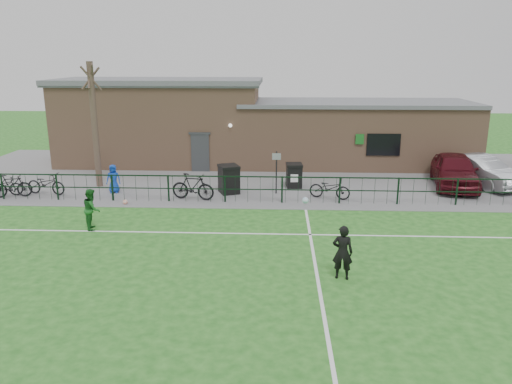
{
  "coord_description": "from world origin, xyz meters",
  "views": [
    {
      "loc": [
        0.82,
        -13.01,
        6.21
      ],
      "look_at": [
        0.0,
        5.0,
        1.3
      ],
      "focal_mm": 35.0,
      "sensor_mm": 36.0,
      "label": 1
    }
  ],
  "objects_px": {
    "car_maroon": "(455,170)",
    "ball_ground": "(125,202)",
    "wheelie_bin_right": "(294,176)",
    "bicycle_c": "(46,184)",
    "spectator_child": "(113,179)",
    "outfield_player": "(92,209)",
    "bare_tree": "(95,126)",
    "bicycle_a": "(2,186)",
    "bicycle_d": "(193,187)",
    "car_silver": "(480,171)",
    "bicycle_e": "(330,188)",
    "sign_post": "(276,173)",
    "wheelie_bin_left": "(229,180)",
    "bicycle_b": "(12,186)"
  },
  "relations": [
    {
      "from": "wheelie_bin_right",
      "to": "car_maroon",
      "type": "bearing_deg",
      "value": -1.33
    },
    {
      "from": "bicycle_e",
      "to": "bicycle_c",
      "type": "bearing_deg",
      "value": 107.62
    },
    {
      "from": "outfield_player",
      "to": "ball_ground",
      "type": "height_order",
      "value": "outfield_player"
    },
    {
      "from": "car_silver",
      "to": "outfield_player",
      "type": "relative_size",
      "value": 2.94
    },
    {
      "from": "wheelie_bin_left",
      "to": "car_maroon",
      "type": "relative_size",
      "value": 0.26
    },
    {
      "from": "bicycle_b",
      "to": "outfield_player",
      "type": "distance_m",
      "value": 6.57
    },
    {
      "from": "wheelie_bin_right",
      "to": "bicycle_b",
      "type": "bearing_deg",
      "value": -173.79
    },
    {
      "from": "bicycle_e",
      "to": "sign_post",
      "type": "bearing_deg",
      "value": 90.79
    },
    {
      "from": "bicycle_a",
      "to": "bicycle_b",
      "type": "height_order",
      "value": "bicycle_b"
    },
    {
      "from": "bicycle_b",
      "to": "ball_ground",
      "type": "xyz_separation_m",
      "value": [
        5.45,
        -0.86,
        -0.43
      ]
    },
    {
      "from": "car_maroon",
      "to": "car_silver",
      "type": "distance_m",
      "value": 1.41
    },
    {
      "from": "car_maroon",
      "to": "car_silver",
      "type": "relative_size",
      "value": 1.08
    },
    {
      "from": "wheelie_bin_left",
      "to": "bicycle_d",
      "type": "xyz_separation_m",
      "value": [
        -1.49,
        -1.2,
        -0.03
      ]
    },
    {
      "from": "car_maroon",
      "to": "outfield_player",
      "type": "bearing_deg",
      "value": -145.54
    },
    {
      "from": "wheelie_bin_left",
      "to": "spectator_child",
      "type": "bearing_deg",
      "value": 159.95
    },
    {
      "from": "bicycle_d",
      "to": "spectator_child",
      "type": "bearing_deg",
      "value": 88.0
    },
    {
      "from": "car_silver",
      "to": "bicycle_a",
      "type": "distance_m",
      "value": 22.78
    },
    {
      "from": "bare_tree",
      "to": "bicycle_e",
      "type": "relative_size",
      "value": 3.25
    },
    {
      "from": "spectator_child",
      "to": "outfield_player",
      "type": "height_order",
      "value": "outfield_player"
    },
    {
      "from": "sign_post",
      "to": "bicycle_c",
      "type": "distance_m",
      "value": 10.69
    },
    {
      "from": "wheelie_bin_left",
      "to": "bicycle_d",
      "type": "distance_m",
      "value": 1.92
    },
    {
      "from": "car_maroon",
      "to": "bicycle_e",
      "type": "relative_size",
      "value": 2.62
    },
    {
      "from": "car_silver",
      "to": "bicycle_e",
      "type": "bearing_deg",
      "value": 175.0
    },
    {
      "from": "sign_post",
      "to": "outfield_player",
      "type": "xyz_separation_m",
      "value": [
        -6.78,
        -5.2,
        -0.26
      ]
    },
    {
      "from": "sign_post",
      "to": "car_maroon",
      "type": "relative_size",
      "value": 0.41
    },
    {
      "from": "bicycle_b",
      "to": "spectator_child",
      "type": "bearing_deg",
      "value": -92.33
    },
    {
      "from": "sign_post",
      "to": "car_silver",
      "type": "xyz_separation_m",
      "value": [
        10.05,
        2.02,
        -0.26
      ]
    },
    {
      "from": "spectator_child",
      "to": "bare_tree",
      "type": "bearing_deg",
      "value": 126.71
    },
    {
      "from": "bicycle_b",
      "to": "car_silver",
      "type": "bearing_deg",
      "value": -96.75
    },
    {
      "from": "spectator_child",
      "to": "outfield_player",
      "type": "relative_size",
      "value": 0.88
    },
    {
      "from": "wheelie_bin_right",
      "to": "bicycle_c",
      "type": "relative_size",
      "value": 0.57
    },
    {
      "from": "bicycle_c",
      "to": "bicycle_e",
      "type": "height_order",
      "value": "bicycle_c"
    },
    {
      "from": "bicycle_a",
      "to": "bicycle_d",
      "type": "relative_size",
      "value": 0.89
    },
    {
      "from": "sign_post",
      "to": "spectator_child",
      "type": "distance_m",
      "value": 7.62
    },
    {
      "from": "wheelie_bin_right",
      "to": "outfield_player",
      "type": "bearing_deg",
      "value": -144.37
    },
    {
      "from": "bicycle_a",
      "to": "ball_ground",
      "type": "xyz_separation_m",
      "value": [
        5.99,
        -1.01,
        -0.37
      ]
    },
    {
      "from": "car_maroon",
      "to": "ball_ground",
      "type": "bearing_deg",
      "value": -155.77
    },
    {
      "from": "bare_tree",
      "to": "car_maroon",
      "type": "bearing_deg",
      "value": 2.13
    },
    {
      "from": "sign_post",
      "to": "car_maroon",
      "type": "height_order",
      "value": "sign_post"
    },
    {
      "from": "wheelie_bin_right",
      "to": "ball_ground",
      "type": "bearing_deg",
      "value": -160.54
    },
    {
      "from": "car_silver",
      "to": "bicycle_c",
      "type": "bearing_deg",
      "value": 162.3
    },
    {
      "from": "car_maroon",
      "to": "outfield_player",
      "type": "relative_size",
      "value": 3.17
    },
    {
      "from": "bicycle_a",
      "to": "car_maroon",
      "type": "bearing_deg",
      "value": -99.7
    },
    {
      "from": "wheelie_bin_right",
      "to": "bicycle_b",
      "type": "relative_size",
      "value": 0.62
    },
    {
      "from": "car_silver",
      "to": "bicycle_e",
      "type": "xyz_separation_m",
      "value": [
        -7.65,
        -2.78,
        -0.26
      ]
    },
    {
      "from": "sign_post",
      "to": "ball_ground",
      "type": "height_order",
      "value": "sign_post"
    },
    {
      "from": "bare_tree",
      "to": "wheelie_bin_right",
      "type": "distance_m",
      "value": 9.91
    },
    {
      "from": "bicycle_b",
      "to": "bicycle_e",
      "type": "height_order",
      "value": "bicycle_b"
    },
    {
      "from": "wheelie_bin_left",
      "to": "bicycle_e",
      "type": "xyz_separation_m",
      "value": [
        4.62,
        -0.76,
        -0.13
      ]
    },
    {
      "from": "car_silver",
      "to": "bicycle_e",
      "type": "distance_m",
      "value": 8.14
    }
  ]
}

